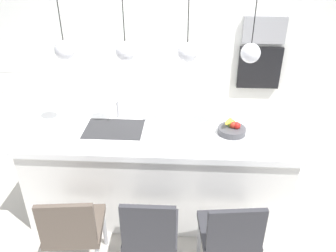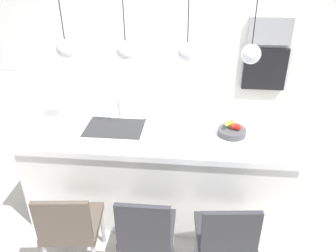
{
  "view_description": "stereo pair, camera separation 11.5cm",
  "coord_description": "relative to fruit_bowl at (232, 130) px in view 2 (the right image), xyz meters",
  "views": [
    {
      "loc": [
        0.26,
        -2.83,
        2.58
      ],
      "look_at": [
        0.1,
        0.0,
        0.99
      ],
      "focal_mm": 36.58,
      "sensor_mm": 36.0,
      "label": 1
    },
    {
      "loc": [
        0.37,
        -2.82,
        2.58
      ],
      "look_at": [
        0.1,
        0.0,
        0.99
      ],
      "focal_mm": 36.58,
      "sensor_mm": 36.0,
      "label": 2
    }
  ],
  "objects": [
    {
      "name": "floor",
      "position": [
        -0.7,
        0.01,
        -0.99
      ],
      "size": [
        6.6,
        6.6,
        0.0
      ],
      "primitive_type": "plane",
      "color": "#BCB7AD",
      "rests_on": "ground"
    },
    {
      "name": "back_wall",
      "position": [
        -0.7,
        1.66,
        0.31
      ],
      "size": [
        6.0,
        0.1,
        2.6
      ],
      "primitive_type": "cube",
      "color": "white",
      "rests_on": "ground"
    },
    {
      "name": "kitchen_island",
      "position": [
        -0.7,
        0.01,
        -0.52
      ],
      "size": [
        2.55,
        0.93,
        0.94
      ],
      "color": "white",
      "rests_on": "ground"
    },
    {
      "name": "sink_basin",
      "position": [
        -1.12,
        0.01,
        -0.05
      ],
      "size": [
        0.56,
        0.4,
        0.02
      ],
      "primitive_type": "cube",
      "color": "#2D2D30",
      "rests_on": "kitchen_island"
    },
    {
      "name": "faucet",
      "position": [
        -1.12,
        0.23,
        0.1
      ],
      "size": [
        0.02,
        0.17,
        0.22
      ],
      "color": "silver",
      "rests_on": "kitchen_island"
    },
    {
      "name": "fruit_bowl",
      "position": [
        0.0,
        0.0,
        0.0
      ],
      "size": [
        0.26,
        0.26,
        0.14
      ],
      "color": "#4C4C51",
      "rests_on": "kitchen_island"
    },
    {
      "name": "side_counter",
      "position": [
        -3.1,
        1.29,
        -0.55
      ],
      "size": [
        1.1,
        0.6,
        0.88
      ],
      "primitive_type": "cube",
      "color": "white",
      "rests_on": "ground"
    },
    {
      "name": "microwave",
      "position": [
        0.53,
        1.59,
        0.55
      ],
      "size": [
        0.54,
        0.08,
        0.34
      ],
      "primitive_type": "cube",
      "color": "#9E9EA3",
      "rests_on": "back_wall"
    },
    {
      "name": "oven",
      "position": [
        0.53,
        1.59,
        0.05
      ],
      "size": [
        0.56,
        0.08,
        0.56
      ],
      "primitive_type": "cube",
      "color": "black",
      "rests_on": "back_wall"
    },
    {
      "name": "chair_near",
      "position": [
        -1.33,
        -0.83,
        -0.5
      ],
      "size": [
        0.5,
        0.5,
        0.86
      ],
      "color": "brown",
      "rests_on": "ground"
    },
    {
      "name": "chair_middle",
      "position": [
        -0.7,
        -0.84,
        -0.5
      ],
      "size": [
        0.44,
        0.46,
        0.88
      ],
      "color": "#333338",
      "rests_on": "ground"
    },
    {
      "name": "chair_far",
      "position": [
        -0.06,
        -0.83,
        -0.49
      ],
      "size": [
        0.5,
        0.49,
        0.87
      ],
      "color": "#333338",
      "rests_on": "ground"
    },
    {
      "name": "pendant_light_left",
      "position": [
        -1.49,
        0.01,
        0.73
      ],
      "size": [
        0.17,
        0.17,
        0.77
      ],
      "color": "silver"
    },
    {
      "name": "pendant_light_center_left",
      "position": [
        -0.97,
        0.01,
        0.73
      ],
      "size": [
        0.17,
        0.17,
        0.77
      ],
      "color": "silver"
    },
    {
      "name": "pendant_light_center_right",
      "position": [
        -0.44,
        0.01,
        0.73
      ],
      "size": [
        0.17,
        0.17,
        0.77
      ],
      "color": "silver"
    },
    {
      "name": "pendant_light_right",
      "position": [
        0.09,
        0.01,
        0.73
      ],
      "size": [
        0.17,
        0.17,
        0.77
      ],
      "color": "silver"
    }
  ]
}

